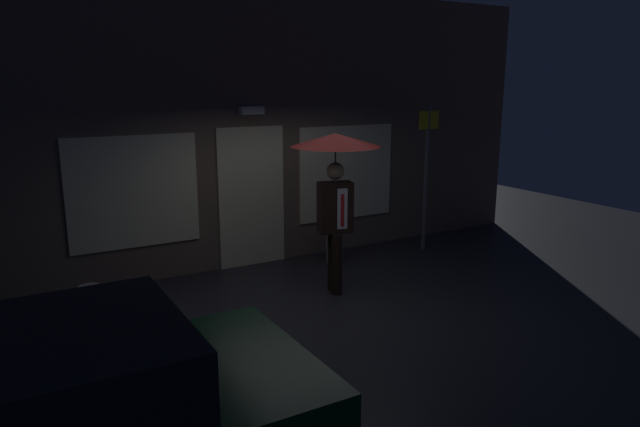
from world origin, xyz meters
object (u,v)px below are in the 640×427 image
Objects in this scene: sidewalk_bollard at (334,242)px; sidewalk_bollard_2 at (91,307)px; person_with_umbrella at (335,168)px; street_sign_post at (426,170)px.

sidewalk_bollard_2 is at bearing -168.94° from sidewalk_bollard.
person_with_umbrella is 4.13× the size of sidewalk_bollard_2.
street_sign_post is (2.42, 0.98, -0.33)m from person_with_umbrella.
sidewalk_bollard is at bearing 11.06° from sidewalk_bollard_2.
sidewalk_bollard is 1.29× the size of sidewalk_bollard_2.
street_sign_post is 2.03m from sidewalk_bollard.
sidewalk_bollard_2 is (-3.15, 0.40, -1.48)m from person_with_umbrella.
person_with_umbrella reaches higher than sidewalk_bollard_2.
street_sign_post is 5.71m from sidewalk_bollard_2.
sidewalk_bollard is 3.92m from sidewalk_bollard_2.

